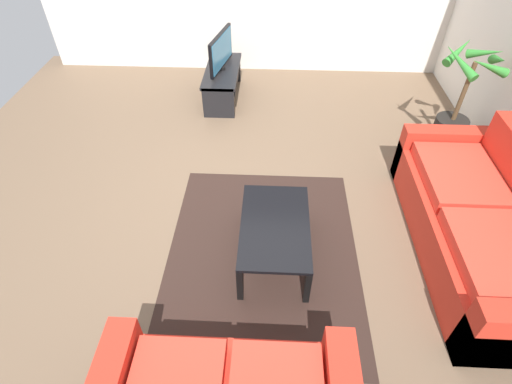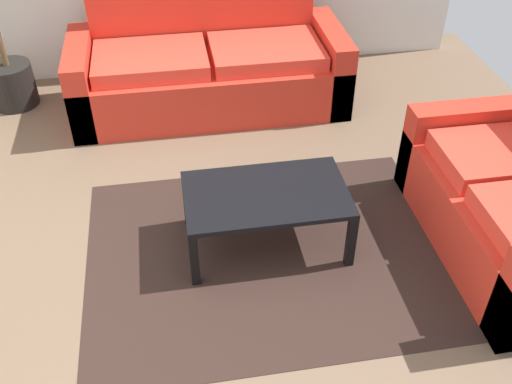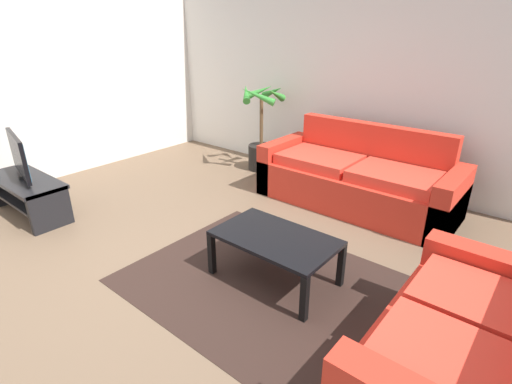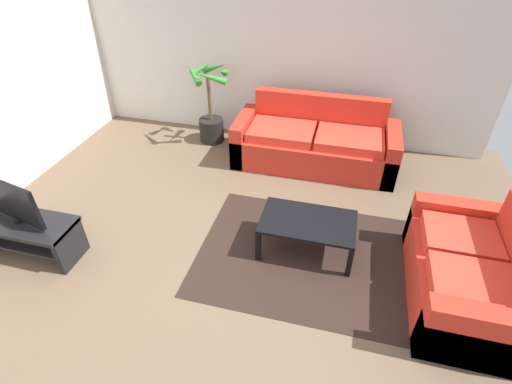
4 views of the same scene
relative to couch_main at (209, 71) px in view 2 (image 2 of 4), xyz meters
name	(u,v)px [view 2 (image 2 of 4)]	position (x,y,z in m)	size (l,w,h in m)	color
ground_plane	(142,321)	(-0.62, -2.28, -0.30)	(6.60, 6.60, 0.00)	brown
couch_main	(209,71)	(0.00, 0.00, 0.00)	(2.21, 0.90, 0.90)	red
coffee_table	(266,199)	(0.16, -1.78, 0.05)	(0.97, 0.58, 0.40)	black
area_rug	(268,253)	(0.16, -1.88, -0.30)	(2.20, 1.70, 0.01)	black
potted_palm	(4,54)	(-1.63, 0.26, 0.15)	(0.68, 0.65, 1.23)	black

